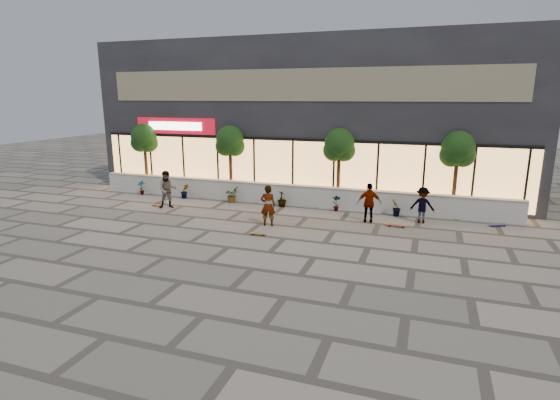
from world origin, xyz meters
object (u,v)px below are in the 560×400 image
(tree_west, at_px, (144,140))
(tree_midwest, at_px, (230,143))
(skateboard_center, at_px, (258,234))
(skateboard_right_far, at_px, (498,224))
(tree_east, at_px, (458,151))
(skateboard_right_near, at_px, (396,225))
(skater_center, at_px, (268,206))
(tree_mideast, at_px, (339,147))
(skateboard_left, at_px, (157,205))
(skater_right_near, at_px, (369,203))
(skater_right_far, at_px, (422,205))
(skater_left, at_px, (167,190))

(tree_west, distance_m, tree_midwest, 5.50)
(tree_west, relative_size, skateboard_center, 5.59)
(skateboard_right_far, bearing_deg, tree_west, 147.28)
(tree_east, height_order, skateboard_right_near, tree_east)
(tree_midwest, height_order, tree_east, same)
(tree_west, relative_size, skater_center, 2.20)
(tree_mideast, relative_size, skateboard_right_near, 4.46)
(tree_midwest, xyz_separation_m, skater_center, (3.92, -4.62, -2.10))
(skateboard_left, height_order, skateboard_right_near, skateboard_right_near)
(tree_west, relative_size, skater_right_near, 2.22)
(skater_right_far, distance_m, skateboard_center, 7.38)
(skateboard_right_far, bearing_deg, tree_mideast, 140.23)
(tree_midwest, bearing_deg, skater_right_near, -18.72)
(tree_midwest, xyz_separation_m, skater_right_near, (7.95, -2.69, -2.10))
(tree_mideast, relative_size, tree_east, 1.00)
(skateboard_right_near, bearing_deg, tree_west, 170.29)
(skateboard_center, bearing_deg, tree_midwest, 118.69)
(tree_midwest, bearing_deg, tree_mideast, 0.00)
(tree_mideast, bearing_deg, skater_center, -114.28)
(skater_left, bearing_deg, tree_midwest, 29.87)
(skater_left, distance_m, skateboard_right_near, 11.09)
(skater_left, height_order, skater_right_near, skater_left)
(skater_center, height_order, skateboard_right_near, skater_center)
(skateboard_left, bearing_deg, skater_center, -5.40)
(skater_right_near, relative_size, skater_right_far, 1.10)
(tree_mideast, xyz_separation_m, tree_east, (5.50, 0.00, 0.00))
(skater_left, height_order, skateboard_right_far, skater_left)
(skater_right_near, xyz_separation_m, skateboard_right_far, (5.35, 1.19, -0.80))
(tree_mideast, xyz_separation_m, skater_right_near, (1.95, -2.69, -2.10))
(tree_east, relative_size, skateboard_right_far, 4.71)
(tree_east, distance_m, skater_right_far, 3.25)
(skater_left, xyz_separation_m, skater_right_far, (12.03, 1.37, -0.14))
(skateboard_center, xyz_separation_m, skateboard_right_near, (5.17, 2.98, 0.02))
(tree_west, bearing_deg, tree_midwest, 0.00)
(skateboard_left, bearing_deg, tree_east, 19.25)
(skater_center, distance_m, skater_right_far, 6.77)
(skateboard_left, bearing_deg, tree_west, 137.58)
(tree_mideast, height_order, skater_right_far, tree_mideast)
(skater_left, bearing_deg, tree_west, 106.01)
(tree_midwest, height_order, skateboard_center, tree_midwest)
(skater_right_near, bearing_deg, tree_midwest, -28.40)
(tree_mideast, height_order, skateboard_right_far, tree_mideast)
(skater_center, distance_m, skateboard_left, 6.70)
(tree_west, xyz_separation_m, skater_right_near, (13.45, -2.69, -2.10))
(tree_west, relative_size, tree_midwest, 1.00)
(skater_right_near, distance_m, skateboard_right_far, 5.54)
(tree_midwest, xyz_separation_m, skater_left, (-1.87, -3.37, -2.05))
(skater_center, relative_size, skater_right_near, 1.01)
(skater_left, distance_m, skater_right_near, 9.85)
(skater_center, xyz_separation_m, skater_right_near, (4.03, 1.92, -0.01))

